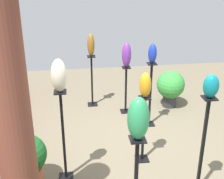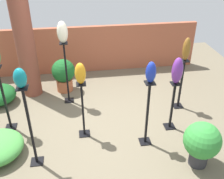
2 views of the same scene
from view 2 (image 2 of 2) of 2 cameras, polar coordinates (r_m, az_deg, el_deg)
ground_plane at (r=5.06m, az=-2.42°, el=-8.24°), size 8.00×8.00×0.00m
brick_wall_back at (r=6.89m, az=-4.82°, el=8.74°), size 5.60×0.12×1.21m
brick_pillar at (r=5.79m, az=-18.61°, el=10.69°), size 0.40×0.40×2.68m
pedestal_bronze at (r=5.54m, az=14.72°, el=0.65°), size 0.20×0.20×1.08m
pedestal_teal at (r=4.14m, az=-17.24°, el=-8.58°), size 0.20×0.20×1.40m
pedestal_cobalt at (r=4.43m, az=7.64°, el=-5.89°), size 0.20×0.20×1.21m
pedestal_ivory at (r=5.56m, az=-9.82°, el=2.95°), size 0.20×0.20×1.35m
pedestal_amber at (r=4.63m, az=-6.32°, el=-5.01°), size 0.20×0.20×1.07m
pedestal_jade at (r=5.09m, az=-22.29°, el=-2.41°), size 0.20×0.20×1.28m
pedestal_violet at (r=4.93m, az=12.92°, el=-3.97°), size 0.20×0.20×0.96m
art_vase_bronze at (r=5.19m, az=15.91°, el=8.45°), size 0.15×0.15×0.46m
art_vase_teal at (r=3.66m, az=-19.38°, el=2.38°), size 0.17×0.18×0.29m
art_vase_cobalt at (r=4.00m, az=8.46°, el=3.71°), size 0.16×0.15×0.35m
art_vase_ivory at (r=5.20m, az=-10.75°, el=12.18°), size 0.21×0.20×0.43m
art_vase_amber at (r=4.23m, az=-6.91°, el=3.48°), size 0.18×0.17×0.37m
art_vase_violet at (r=4.55m, az=14.03°, el=3.97°), size 0.19×0.18×0.48m
potted_plant_walkway_edge at (r=6.09m, az=-10.48°, el=3.42°), size 0.53×0.53×0.77m
potted_plant_near_pillar at (r=4.30m, az=18.96°, el=-10.76°), size 0.57×0.57×0.77m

